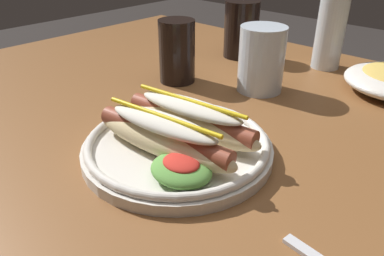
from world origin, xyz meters
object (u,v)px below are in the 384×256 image
at_px(water_cup, 261,59).
at_px(glass_bottle, 331,29).
at_px(soda_cup, 241,29).
at_px(hot_dog_plate, 177,139).
at_px(extra_cup, 177,51).

height_order(water_cup, glass_bottle, glass_bottle).
xyz_separation_m(water_cup, glass_bottle, (0.03, 0.21, 0.03)).
distance_m(soda_cup, water_cup, 0.22).
distance_m(soda_cup, glass_bottle, 0.20).
bearing_deg(hot_dog_plate, extra_cup, 135.19).
bearing_deg(soda_cup, extra_cup, -88.43).
bearing_deg(extra_cup, water_cup, 26.45).
xyz_separation_m(soda_cup, water_cup, (0.16, -0.15, -0.00)).
bearing_deg(glass_bottle, water_cup, -98.63).
bearing_deg(glass_bottle, hot_dog_plate, -87.60).
height_order(soda_cup, glass_bottle, glass_bottle).
relative_size(soda_cup, water_cup, 1.06).
relative_size(hot_dog_plate, extra_cup, 2.13).
bearing_deg(soda_cup, hot_dog_plate, -63.69).
bearing_deg(hot_dog_plate, water_cup, 100.82).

